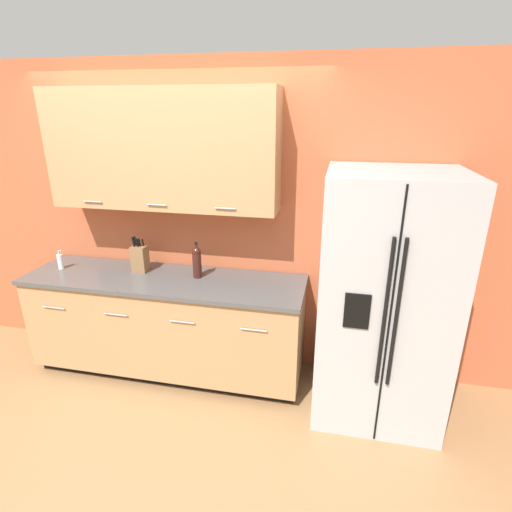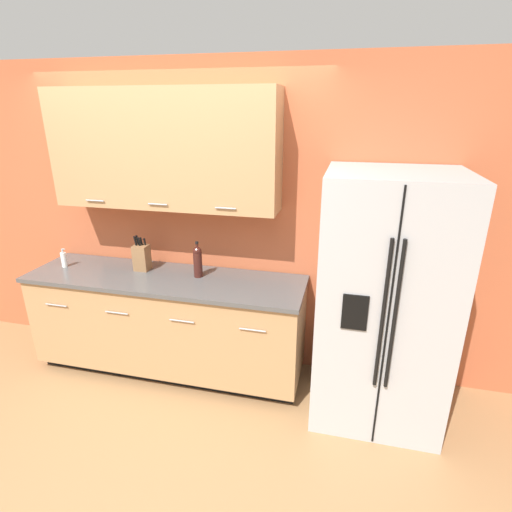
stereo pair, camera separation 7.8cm
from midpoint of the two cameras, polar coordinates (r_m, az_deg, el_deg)
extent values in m
plane|color=#997047|center=(3.28, -18.14, -23.39)|extent=(14.00, 14.00, 0.00)
cube|color=#BC5B38|center=(3.56, -11.30, 5.04)|extent=(10.00, 0.05, 2.60)
cube|color=tan|center=(3.30, -14.01, 14.50)|extent=(1.85, 0.32, 0.92)
cylinder|color=#99999E|center=(3.49, -22.95, 7.16)|extent=(0.16, 0.01, 0.01)
cylinder|color=#99999E|center=(3.21, -14.71, 7.07)|extent=(0.16, 0.01, 0.01)
cylinder|color=#99999E|center=(3.01, -5.15, 6.78)|extent=(0.16, 0.01, 0.01)
cube|color=black|center=(3.85, -12.37, -14.50)|extent=(2.28, 0.54, 0.09)
cube|color=tan|center=(3.59, -13.15, -9.18)|extent=(2.32, 0.62, 0.77)
cube|color=#4C4C4C|center=(3.41, -13.77, -3.33)|extent=(2.35, 0.64, 0.03)
cylinder|color=#99999E|center=(3.69, -27.51, -6.58)|extent=(0.20, 0.01, 0.01)
cylinder|color=#99999E|center=(3.38, -20.06, -7.89)|extent=(0.20, 0.01, 0.01)
cylinder|color=#99999E|center=(3.13, -11.22, -9.25)|extent=(0.20, 0.01, 0.01)
cylinder|color=#99999E|center=(2.97, -1.11, -10.54)|extent=(0.20, 0.01, 0.01)
cube|color=#B2B2B5|center=(3.03, 17.02, -5.94)|extent=(0.90, 0.79, 1.84)
cube|color=black|center=(2.67, 17.62, -9.68)|extent=(0.01, 0.01, 1.81)
cylinder|color=black|center=(2.62, 17.10, -8.04)|extent=(0.02, 0.02, 1.01)
cylinder|color=black|center=(2.62, 18.63, -8.12)|extent=(0.02, 0.02, 1.01)
cube|color=black|center=(2.61, 13.38, -7.69)|extent=(0.16, 0.01, 0.24)
cube|color=olive|center=(3.56, -16.85, -0.38)|extent=(0.12, 0.11, 0.22)
cylinder|color=black|center=(3.54, -17.46, 2.08)|extent=(0.01, 0.03, 0.09)
cylinder|color=black|center=(3.51, -17.72, 1.93)|extent=(0.02, 0.04, 0.09)
cylinder|color=black|center=(3.52, -16.97, 1.90)|extent=(0.02, 0.03, 0.07)
cylinder|color=black|center=(3.49, -17.23, 1.84)|extent=(0.02, 0.03, 0.08)
cylinder|color=black|center=(3.51, -16.48, 1.85)|extent=(0.02, 0.03, 0.06)
cylinder|color=#3D1914|center=(3.32, -9.08, -1.29)|extent=(0.07, 0.07, 0.21)
sphere|color=#3D1914|center=(3.28, -9.19, 0.66)|extent=(0.07, 0.07, 0.07)
cylinder|color=#3D1914|center=(3.27, -9.22, 1.06)|extent=(0.02, 0.02, 0.07)
cylinder|color=black|center=(3.25, -9.26, 1.82)|extent=(0.03, 0.03, 0.02)
cylinder|color=white|center=(3.88, -26.68, -0.72)|extent=(0.05, 0.05, 0.13)
cylinder|color=#B2B2B5|center=(3.85, -26.87, 0.43)|extent=(0.02, 0.02, 0.04)
cylinder|color=#B2B2B5|center=(3.84, -26.75, 0.66)|extent=(0.03, 0.01, 0.01)
camera|label=1|loc=(0.04, -90.73, -0.27)|focal=28.00mm
camera|label=2|loc=(0.04, 89.27, 0.27)|focal=28.00mm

